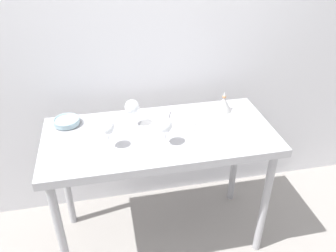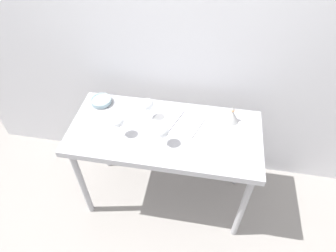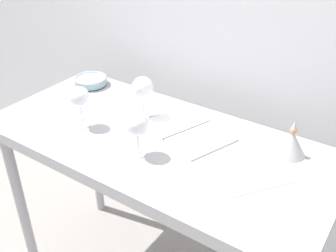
% 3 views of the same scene
% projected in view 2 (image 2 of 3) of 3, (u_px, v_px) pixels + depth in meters
% --- Properties ---
extents(ground_plane, '(6.00, 6.00, 0.00)m').
position_uv_depth(ground_plane, '(166.00, 195.00, 2.78)').
color(ground_plane, gray).
extents(back_wall, '(3.80, 0.04, 2.60)m').
position_uv_depth(back_wall, '(176.00, 46.00, 2.18)').
color(back_wall, silver).
rests_on(back_wall, ground_plane).
extents(steel_counter, '(1.40, 0.65, 0.90)m').
position_uv_depth(steel_counter, '(165.00, 140.00, 2.20)').
color(steel_counter, '#A3A3A8').
rests_on(steel_counter, ground_plane).
extents(wine_glass_far_left, '(0.09, 0.09, 0.18)m').
position_uv_depth(wine_glass_far_left, '(148.00, 105.00, 2.13)').
color(wine_glass_far_left, white).
rests_on(wine_glass_far_left, steel_counter).
extents(wine_glass_near_center, '(0.09, 0.09, 0.17)m').
position_uv_depth(wine_glass_near_center, '(163.00, 131.00, 1.95)').
color(wine_glass_near_center, white).
rests_on(wine_glass_near_center, steel_counter).
extents(wine_glass_near_left, '(0.08, 0.08, 0.17)m').
position_uv_depth(wine_glass_near_left, '(118.00, 122.00, 2.01)').
color(wine_glass_near_left, white).
rests_on(wine_glass_near_left, steel_counter).
extents(open_notebook, '(0.40, 0.34, 0.01)m').
position_uv_depth(open_notebook, '(177.00, 121.00, 2.19)').
color(open_notebook, white).
rests_on(open_notebook, steel_counter).
extents(tasting_sheet_upper, '(0.32, 0.34, 0.00)m').
position_uv_depth(tasting_sheet_upper, '(220.00, 137.00, 2.08)').
color(tasting_sheet_upper, white).
rests_on(tasting_sheet_upper, steel_counter).
extents(tasting_sheet_lower, '(0.27, 0.29, 0.00)m').
position_uv_depth(tasting_sheet_lower, '(123.00, 118.00, 2.21)').
color(tasting_sheet_lower, white).
rests_on(tasting_sheet_lower, steel_counter).
extents(tasting_bowl, '(0.16, 0.16, 0.04)m').
position_uv_depth(tasting_bowl, '(101.00, 101.00, 2.32)').
color(tasting_bowl, '#4C4C4C').
rests_on(tasting_bowl, steel_counter).
extents(decanter_funnel, '(0.12, 0.12, 0.14)m').
position_uv_depth(decanter_funnel, '(232.00, 116.00, 2.16)').
color(decanter_funnel, '#B3B3B3').
rests_on(decanter_funnel, steel_counter).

